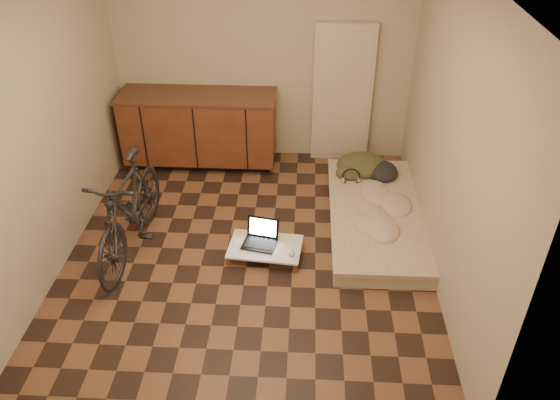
# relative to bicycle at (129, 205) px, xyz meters

# --- Properties ---
(room_shell) EXTENTS (3.50, 4.00, 2.60)m
(room_shell) POSITION_rel_bicycle_xyz_m (1.11, 0.04, 0.76)
(room_shell) COLOR brown
(room_shell) RESTS_ON ground
(cabinets) EXTENTS (1.84, 0.62, 0.91)m
(cabinets) POSITION_rel_bicycle_xyz_m (0.36, 1.74, -0.07)
(cabinets) COLOR black
(cabinets) RESTS_ON ground
(appliance_panel) EXTENTS (0.70, 0.10, 1.70)m
(appliance_panel) POSITION_rel_bicycle_xyz_m (2.06, 1.98, 0.31)
(appliance_panel) COLOR beige
(appliance_panel) RESTS_ON ground
(bicycle) EXTENTS (0.60, 1.69, 1.07)m
(bicycle) POSITION_rel_bicycle_xyz_m (0.00, 0.00, 0.00)
(bicycle) COLOR black
(bicycle) RESTS_ON ground
(futon) EXTENTS (0.98, 2.05, 0.18)m
(futon) POSITION_rel_bicycle_xyz_m (2.41, 0.57, -0.45)
(futon) COLOR #C2B49B
(futon) RESTS_ON ground
(clothing_pile) EXTENTS (0.63, 0.52, 0.25)m
(clothing_pile) POSITION_rel_bicycle_xyz_m (2.37, 1.35, -0.23)
(clothing_pile) COLOR #3C3F24
(clothing_pile) RESTS_ON futon
(headphones) EXTENTS (0.23, 0.21, 0.15)m
(headphones) POSITION_rel_bicycle_xyz_m (2.16, 1.09, -0.28)
(headphones) COLOR black
(headphones) RESTS_ON futon
(lap_desk) EXTENTS (0.74, 0.52, 0.12)m
(lap_desk) POSITION_rel_bicycle_xyz_m (1.28, -0.02, -0.43)
(lap_desk) COLOR brown
(lap_desk) RESTS_ON ground
(laptop) EXTENTS (0.37, 0.34, 0.22)m
(laptop) POSITION_rel_bicycle_xyz_m (1.23, 0.04, -0.37)
(laptop) COLOR black
(laptop) RESTS_ON lap_desk
(mouse) EXTENTS (0.09, 0.12, 0.04)m
(mouse) POSITION_rel_bicycle_xyz_m (1.53, -0.13, -0.40)
(mouse) COLOR silver
(mouse) RESTS_ON lap_desk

